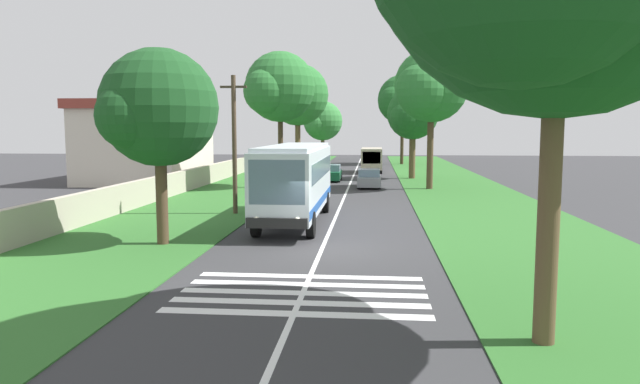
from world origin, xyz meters
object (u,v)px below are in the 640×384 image
at_px(trailing_car_1, 331,173).
at_px(trailing_minibus_0, 372,158).
at_px(roadside_tree_left_3, 158,110).
at_px(roadside_tree_right_3, 401,101).
at_px(trailing_car_0, 369,179).
at_px(roadside_building, 147,141).
at_px(roadside_tree_left_1, 296,96).
at_px(coach_bus, 296,178).
at_px(roadside_tree_left_2, 278,89).
at_px(roadside_tree_right_2, 429,88).
at_px(roadside_tree_right_0, 412,115).
at_px(utility_pole, 234,142).
at_px(roadside_tree_left_0, 322,122).

xyz_separation_m(trailing_car_1, trailing_minibus_0, (10.06, -3.50, 0.88)).
bearing_deg(roadside_tree_left_3, roadside_tree_right_3, -12.45).
bearing_deg(trailing_car_0, roadside_building, 79.63).
height_order(trailing_car_0, roadside_tree_left_1, roadside_tree_left_1).
relative_size(coach_bus, roadside_tree_left_3, 1.49).
height_order(roadside_tree_left_3, roadside_building, roadside_tree_left_3).
bearing_deg(roadside_tree_left_2, coach_bus, -167.85).
bearing_deg(roadside_tree_left_2, roadside_building, 69.45).
bearing_deg(trailing_car_1, coach_bus, 179.95).
xyz_separation_m(trailing_minibus_0, roadside_tree_right_2, (-16.42, -4.22, 5.97)).
bearing_deg(roadside_building, trailing_car_0, -100.37).
bearing_deg(coach_bus, roadside_tree_right_2, -25.50).
xyz_separation_m(trailing_car_0, roadside_tree_right_2, (-0.98, -4.35, 6.85)).
height_order(trailing_car_1, roadside_building, roadside_building).
relative_size(roadside_tree_left_2, roadside_tree_right_0, 1.26).
bearing_deg(trailing_minibus_0, utility_pole, 166.80).
xyz_separation_m(trailing_minibus_0, roadside_tree_left_3, (-38.43, 8.05, 3.65)).
bearing_deg(roadside_building, roadside_tree_left_2, -110.55).
relative_size(trailing_car_0, roadside_tree_right_0, 0.53).
xyz_separation_m(roadside_tree_left_3, utility_pole, (8.20, -0.96, -1.40)).
relative_size(coach_bus, roadside_tree_right_2, 1.08).
xyz_separation_m(trailing_car_0, roadside_tree_left_3, (-22.99, 7.92, 4.53)).
bearing_deg(trailing_car_0, roadside_tree_left_1, 24.03).
bearing_deg(roadside_tree_left_0, roadside_tree_right_3, -131.43).
bearing_deg(trailing_minibus_0, roadside_tree_left_3, 168.17).
distance_m(roadside_tree_left_2, roadside_building, 13.63).
bearing_deg(trailing_car_1, roadside_tree_right_3, -16.21).
bearing_deg(trailing_car_0, roadside_tree_right_2, -102.72).
height_order(trailing_minibus_0, utility_pole, utility_pole).
distance_m(trailing_car_0, roadside_tree_left_3, 24.74).
height_order(trailing_minibus_0, roadside_tree_left_3, roadside_tree_left_3).
height_order(roadside_tree_left_2, roadside_tree_left_3, roadside_tree_left_2).
xyz_separation_m(roadside_tree_right_0, roadside_tree_right_2, (-9.26, -0.64, 1.78)).
xyz_separation_m(roadside_tree_left_1, roadside_building, (-14.61, 10.98, -4.57)).
height_order(trailing_car_1, roadside_tree_right_3, roadside_tree_right_3).
distance_m(roadside_tree_left_3, roadside_tree_right_2, 25.30).
xyz_separation_m(trailing_minibus_0, roadside_tree_right_0, (-7.16, -3.58, 4.19)).
bearing_deg(trailing_car_0, roadside_tree_left_3, 161.00).
distance_m(trailing_car_1, roadside_tree_left_3, 29.08).
bearing_deg(trailing_car_1, trailing_car_0, -147.90).
bearing_deg(roadside_tree_right_3, roadside_tree_right_2, -178.89).
height_order(trailing_car_1, roadside_tree_left_2, roadside_tree_left_2).
bearing_deg(roadside_tree_left_3, roadside_tree_right_0, -20.39).
relative_size(roadside_tree_left_1, utility_pole, 1.59).
height_order(trailing_car_0, roadside_tree_right_3, roadside_tree_right_3).
relative_size(roadside_tree_left_0, roadside_tree_right_2, 0.82).
relative_size(roadside_tree_left_3, utility_pole, 1.04).
bearing_deg(trailing_car_0, trailing_car_1, 32.10).
bearing_deg(roadside_tree_left_0, trailing_minibus_0, -163.08).
bearing_deg(utility_pole, roadside_tree_left_0, 0.25).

